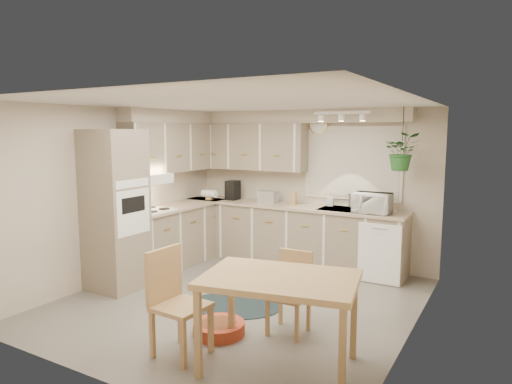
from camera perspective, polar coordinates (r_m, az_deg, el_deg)
floor at (r=5.75m, az=-2.07°, el=-13.52°), size 4.20×4.20×0.00m
ceiling at (r=5.38m, az=-2.19°, el=11.08°), size 4.20×4.20×0.00m
wall_back at (r=7.29m, az=6.65°, el=0.65°), size 4.00×0.04×2.40m
wall_front at (r=3.86m, az=-18.98°, el=-5.86°), size 4.00×0.04×2.40m
wall_left at (r=6.71m, az=-16.78°, el=-0.22°), size 0.04×4.20×2.40m
wall_right at (r=4.71m, az=19.01°, el=-3.48°), size 0.04×4.20×2.40m
base_cab_left at (r=7.26m, az=-9.87°, el=-5.44°), size 0.60×1.85×0.90m
base_cab_back at (r=7.23m, az=4.16°, el=-5.41°), size 3.60×0.60×0.90m
counter_left at (r=7.17m, az=-9.90°, el=-1.79°), size 0.64×1.89×0.04m
counter_back at (r=7.13m, az=4.16°, el=-1.75°), size 3.64×0.64×0.04m
oven_stack at (r=6.24m, az=-17.17°, el=-2.18°), size 0.65×0.65×2.10m
wall_oven_face at (r=6.01m, az=-15.08°, el=-2.47°), size 0.02×0.56×0.58m
upper_cab_left at (r=7.26m, az=-10.25°, el=5.50°), size 0.35×2.00×0.75m
upper_cab_back at (r=7.54m, az=-0.84°, el=5.69°), size 2.00×0.35×0.75m
soffit_left at (r=7.28m, az=-10.49°, el=9.24°), size 0.30×2.00×0.20m
soffit_back at (r=7.19m, az=4.82°, el=9.36°), size 3.60×0.30×0.20m
cooktop at (r=6.73m, az=-12.96°, el=-2.26°), size 0.52×0.58×0.02m
range_hood at (r=6.69m, az=-13.20°, el=1.61°), size 0.40×0.60×0.14m
window_blinds at (r=6.98m, az=11.90°, el=3.53°), size 1.40×0.02×1.00m
window_frame at (r=6.99m, az=11.93°, el=3.54°), size 1.50×0.02×1.10m
sink at (r=6.81m, az=11.04°, el=-2.48°), size 0.70×0.48×0.10m
dishwasher_front at (r=6.45m, az=15.11°, el=-7.48°), size 0.58×0.02×0.83m
track_light_bar at (r=6.48m, az=10.63°, el=9.73°), size 0.80×0.04×0.04m
wall_clock at (r=7.15m, az=7.79°, el=8.37°), size 0.30×0.03×0.30m
dining_table at (r=4.15m, az=2.93°, el=-15.94°), size 1.47×1.12×0.83m
chair_left at (r=4.38m, az=-9.32°, el=-13.59°), size 0.49×0.49×0.99m
chair_back at (r=4.80m, az=4.09°, el=-12.57°), size 0.41×0.41×0.84m
braided_rug at (r=5.64m, az=-2.66°, el=-13.93°), size 1.26×1.05×0.01m
pet_bed at (r=4.90m, az=-4.67°, el=-16.62°), size 0.67×0.67×0.12m
microwave at (r=6.56m, az=14.34°, el=-1.07°), size 0.52×0.29×0.35m
soap_bottle at (r=7.03m, az=9.27°, el=-1.40°), size 0.12×0.22×0.10m
hanging_plant at (r=6.40m, az=17.77°, el=4.32°), size 0.60×0.63×0.40m
coffee_maker at (r=7.62m, az=-2.92°, el=0.23°), size 0.19×0.22×0.32m
toaster at (r=7.32m, az=1.50°, el=-0.59°), size 0.31×0.18×0.19m
knife_block at (r=7.15m, az=4.72°, el=-0.78°), size 0.09×0.09×0.19m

